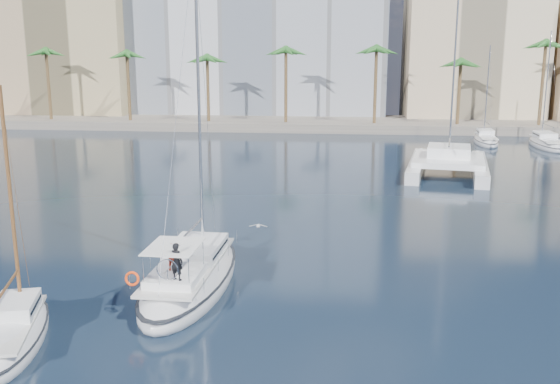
# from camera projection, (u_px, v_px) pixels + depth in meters

# --- Properties ---
(ground) EXTENTS (160.00, 160.00, 0.00)m
(ground) POSITION_uv_depth(u_px,v_px,m) (283.00, 270.00, 32.05)
(ground) COLOR black
(ground) RESTS_ON ground
(quay) EXTENTS (120.00, 14.00, 1.20)m
(quay) POSITION_uv_depth(u_px,v_px,m) (325.00, 123.00, 91.06)
(quay) COLOR gray
(quay) RESTS_ON ground
(building_modern) EXTENTS (42.00, 16.00, 28.00)m
(building_modern) POSITION_uv_depth(u_px,v_px,m) (255.00, 32.00, 100.95)
(building_modern) COLOR silver
(building_modern) RESTS_ON ground
(building_tan_left) EXTENTS (22.00, 14.00, 22.00)m
(building_tan_left) POSITION_uv_depth(u_px,v_px,m) (68.00, 51.00, 100.80)
(building_tan_left) COLOR tan
(building_tan_left) RESTS_ON ground
(building_beige) EXTENTS (20.00, 14.00, 20.00)m
(building_beige) POSITION_uv_depth(u_px,v_px,m) (471.00, 57.00, 95.46)
(building_beige) COLOR beige
(building_beige) RESTS_ON ground
(palm_left) EXTENTS (3.60, 3.60, 12.30)m
(palm_left) POSITION_uv_depth(u_px,v_px,m) (85.00, 56.00, 88.51)
(palm_left) COLOR brown
(palm_left) RESTS_ON ground
(palm_centre) EXTENTS (3.60, 3.60, 12.30)m
(palm_centre) POSITION_uv_depth(u_px,v_px,m) (325.00, 56.00, 85.04)
(palm_centre) COLOR brown
(palm_centre) RESTS_ON ground
(main_sloop) EXTENTS (3.90, 11.49, 16.93)m
(main_sloop) POSITION_uv_depth(u_px,v_px,m) (191.00, 277.00, 29.58)
(main_sloop) COLOR silver
(main_sloop) RESTS_ON ground
(small_sloop) EXTENTS (4.16, 7.56, 10.37)m
(small_sloop) POSITION_uv_depth(u_px,v_px,m) (14.00, 334.00, 23.97)
(small_sloop) COLOR silver
(small_sloop) RESTS_ON ground
(catamaran) EXTENTS (9.00, 14.58, 19.67)m
(catamaran) POSITION_uv_depth(u_px,v_px,m) (448.00, 160.00, 57.14)
(catamaran) COLOR silver
(catamaran) RESTS_ON ground
(seagull) EXTENTS (1.09, 0.47, 0.20)m
(seagull) POSITION_uv_depth(u_px,v_px,m) (258.00, 226.00, 36.51)
(seagull) COLOR silver
(seagull) RESTS_ON ground
(moored_yacht_a) EXTENTS (3.37, 9.52, 11.90)m
(moored_yacht_a) POSITION_uv_depth(u_px,v_px,m) (486.00, 143.00, 75.58)
(moored_yacht_a) COLOR silver
(moored_yacht_a) RESTS_ON ground
(moored_yacht_b) EXTENTS (3.32, 10.83, 13.72)m
(moored_yacht_b) POSITION_uv_depth(u_px,v_px,m) (546.00, 147.00, 72.98)
(moored_yacht_b) COLOR silver
(moored_yacht_b) RESTS_ON ground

